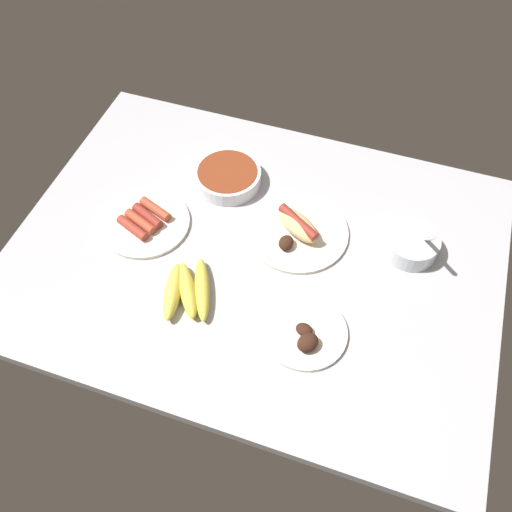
{
  "coord_description": "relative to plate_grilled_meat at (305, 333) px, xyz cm",
  "views": [
    {
      "loc": [
        26.34,
        -77.22,
        111.64
      ],
      "look_at": [
        1.34,
        -3.59,
        3.0
      ],
      "focal_mm": 38.96,
      "sensor_mm": 36.0,
      "label": 1
    }
  ],
  "objects": [
    {
      "name": "plate_hotdog_assembled",
      "position": [
        -9.88,
        27.21,
        0.77
      ],
      "size": [
        25.92,
        25.92,
        5.61
      ],
      "color": "white",
      "rests_on": "ground_plane"
    },
    {
      "name": "bowl_coleslaw",
      "position": [
        18.22,
        30.86,
        2.01
      ],
      "size": [
        13.16,
        13.41,
        15.01
      ],
      "color": "silver",
      "rests_on": "ground_plane"
    },
    {
      "name": "plate_sausages",
      "position": [
        -47.82,
        17.65,
        0.12
      ],
      "size": [
        23.03,
        23.03,
        3.44
      ],
      "color": "white",
      "rests_on": "ground_plane"
    },
    {
      "name": "plate_grilled_meat",
      "position": [
        0.0,
        0.0,
        0.0
      ],
      "size": [
        19.12,
        19.12,
        4.16
      ],
      "color": "white",
      "rests_on": "ground_plane"
    },
    {
      "name": "bowl_chili",
      "position": [
        -32.71,
        38.24,
        1.5
      ],
      "size": [
        17.99,
        17.99,
        4.33
      ],
      "color": "white",
      "rests_on": "ground_plane"
    },
    {
      "name": "ground_plane",
      "position": [
        -18.13,
        18.73,
        -2.39
      ],
      "size": [
        120.0,
        90.0,
        3.0
      ],
      "primitive_type": "cube",
      "color": "#B2B2B7"
    },
    {
      "name": "banana_bunch",
      "position": [
        -29.12,
        1.42,
        0.98
      ],
      "size": [
        15.01,
        19.47,
        3.98
      ],
      "color": "gold",
      "rests_on": "ground_plane"
    }
  ]
}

